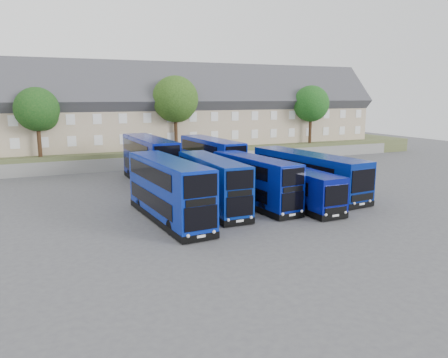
# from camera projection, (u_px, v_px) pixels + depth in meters

# --- Properties ---
(ground) EXTENTS (120.00, 120.00, 0.00)m
(ground) POSITION_uv_depth(u_px,v_px,m) (257.00, 215.00, 32.20)
(ground) COLOR #47474C
(ground) RESTS_ON ground
(retaining_wall) EXTENTS (70.00, 0.40, 1.50)m
(retaining_wall) POSITION_uv_depth(u_px,v_px,m) (165.00, 161.00, 53.60)
(retaining_wall) COLOR slate
(retaining_wall) RESTS_ON ground
(earth_bank) EXTENTS (80.00, 20.00, 2.00)m
(earth_bank) POSITION_uv_depth(u_px,v_px,m) (145.00, 150.00, 62.53)
(earth_bank) COLOR #515530
(earth_bank) RESTS_ON ground
(terrace_row) EXTENTS (60.00, 10.40, 11.20)m
(terrace_row) POSITION_uv_depth(u_px,v_px,m) (172.00, 112.00, 59.09)
(terrace_row) COLOR tan
(terrace_row) RESTS_ON earth_bank
(dd_front_left) EXTENTS (3.20, 11.00, 4.32)m
(dd_front_left) POSITION_uv_depth(u_px,v_px,m) (169.00, 191.00, 30.52)
(dd_front_left) COLOR #08239F
(dd_front_left) RESTS_ON ground
(dd_front_mid) EXTENTS (2.47, 10.08, 3.99)m
(dd_front_mid) POSITION_uv_depth(u_px,v_px,m) (213.00, 185.00, 33.59)
(dd_front_mid) COLOR navy
(dd_front_mid) RESTS_ON ground
(dd_front_right) EXTENTS (3.18, 9.96, 3.89)m
(dd_front_right) POSITION_uv_depth(u_px,v_px,m) (255.00, 182.00, 34.76)
(dd_front_right) COLOR navy
(dd_front_right) RESTS_ON ground
(dd_rear_left) EXTENTS (2.93, 11.65, 4.61)m
(dd_rear_left) POSITION_uv_depth(u_px,v_px,m) (150.00, 162.00, 43.27)
(dd_rear_left) COLOR navy
(dd_rear_left) RESTS_ON ground
(dd_rear_right) EXTENTS (3.03, 10.98, 4.32)m
(dd_rear_right) POSITION_uv_depth(u_px,v_px,m) (211.00, 160.00, 45.04)
(dd_rear_right) COLOR #071A8E
(dd_rear_right) RESTS_ON ground
(coach_east_a) EXTENTS (2.41, 11.00, 3.00)m
(coach_east_a) POSITION_uv_depth(u_px,v_px,m) (293.00, 186.00, 35.36)
(coach_east_a) COLOR #060F7A
(coach_east_a) RESTS_ON ground
(coach_east_b) EXTENTS (4.03, 13.41, 3.61)m
(coach_east_b) POSITION_uv_depth(u_px,v_px,m) (307.00, 174.00, 39.34)
(coach_east_b) COLOR navy
(coach_east_b) RESTS_ON ground
(tree_west) EXTENTS (4.80, 4.80, 7.65)m
(tree_west) POSITION_uv_depth(u_px,v_px,m) (38.00, 111.00, 47.88)
(tree_west) COLOR #382314
(tree_west) RESTS_ON earth_bank
(tree_mid) EXTENTS (5.76, 5.76, 9.18)m
(tree_mid) POSITION_uv_depth(u_px,v_px,m) (176.00, 101.00, 54.52)
(tree_mid) COLOR #382314
(tree_mid) RESTS_ON earth_bank
(tree_east) EXTENTS (5.12, 5.12, 8.16)m
(tree_east) POSITION_uv_depth(u_px,v_px,m) (311.00, 105.00, 62.17)
(tree_east) COLOR #382314
(tree_east) RESTS_ON earth_bank
(tree_far) EXTENTS (5.44, 5.44, 8.67)m
(tree_far) POSITION_uv_depth(u_px,v_px,m) (317.00, 102.00, 70.79)
(tree_far) COLOR #382314
(tree_far) RESTS_ON earth_bank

